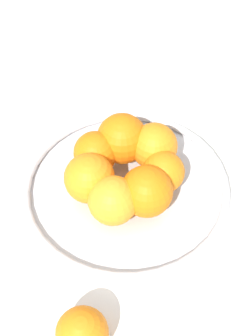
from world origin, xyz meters
The scene contains 5 objects.
ground_plane centered at (0.00, 0.00, 0.00)m, with size 4.00×4.00×0.00m, color silver.
fruit_bowl centered at (0.00, 0.00, 0.01)m, with size 0.33×0.33×0.03m.
orange_pile centered at (0.00, 0.00, 0.06)m, with size 0.18×0.19×0.08m.
stray_orange centered at (-0.02, 0.24, 0.03)m, with size 0.07×0.07×0.07m, color orange.
napkin_folded centered at (0.13, -0.34, 0.00)m, with size 0.14×0.14×0.01m, color white.
Camera 1 is at (-0.13, 0.43, 0.60)m, focal length 50.00 mm.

